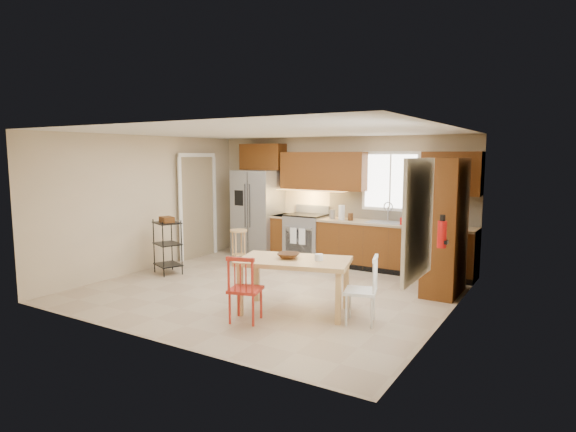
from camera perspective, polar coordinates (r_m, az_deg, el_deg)
The scene contains 33 objects.
floor at distance 7.81m, azimuth -2.15°, elevation -8.67°, with size 5.50×5.50×0.00m, color tan.
ceiling at distance 7.52m, azimuth -2.24°, elevation 9.97°, with size 5.50×5.00×0.02m, color silver.
wall_back at distance 9.74m, azimuth 5.92°, elevation 1.96°, with size 5.50×0.02×2.50m, color #CCB793.
wall_front at distance 5.67m, azimuth -16.23°, elevation -2.10°, with size 5.50×0.02×2.50m, color #CCB793.
wall_left at distance 9.36m, azimuth -16.41°, elevation 1.48°, with size 0.02×5.00×2.50m, color #CCB793.
wall_right at distance 6.49m, azimuth 18.55°, elevation -1.04°, with size 0.02×5.00×2.50m, color #CCB793.
refrigerator at distance 10.30m, azimuth -3.59°, elevation 0.37°, with size 0.92×0.75×1.82m, color gray.
range_stove at distance 9.81m, azimuth 2.17°, elevation -2.62°, with size 0.76×0.63×0.92m, color gray.
base_cabinet_narrow at distance 10.10m, azimuth -0.52°, elevation -2.39°, with size 0.30×0.60×0.90m, color #573010.
base_cabinet_run at distance 9.10m, azimuth 12.42°, elevation -3.64°, with size 2.92×0.60×0.90m, color #573010.
dishwasher at distance 8.66m, azimuth 15.32°, elevation -4.27°, with size 0.60×0.02×0.78m, color black.
backsplash at distance 9.26m, azimuth 13.11°, elevation 1.07°, with size 2.92×0.03×0.55m, color #C8B696.
upper_over_fridge at distance 10.39m, azimuth -3.01°, elevation 7.01°, with size 1.00×0.35×0.55m, color #603110.
upper_left_block at distance 9.66m, azimuth 4.17°, elevation 5.35°, with size 1.80×0.35×0.75m, color #603110.
upper_right_block at distance 8.81m, azimuth 18.87°, elevation 4.80°, with size 1.00×0.35×0.75m, color #603110.
window_back at distance 9.28m, azimuth 12.07°, elevation 4.05°, with size 1.12×0.04×1.12m, color white.
sink at distance 9.09m, azimuth 11.36°, elevation -1.00°, with size 0.62×0.46×0.16m, color gray.
undercab_glow at distance 9.80m, azimuth 2.52°, elevation 3.08°, with size 1.60×0.30×0.01m, color #FFBF66.
soap_bottle at distance 8.86m, azimuth 13.47°, elevation -0.39°, with size 0.09×0.09×0.19m, color #B40E0C.
paper_towel at distance 9.34m, azimuth 6.37°, elevation 0.43°, with size 0.12×0.12×0.28m, color silver.
canister_steel at distance 9.43m, azimuth 5.27°, elevation 0.20°, with size 0.11×0.11×0.18m, color gray.
canister_wood at distance 9.24m, azimuth 7.42°, elevation -0.10°, with size 0.10×0.10×0.14m, color #502F15.
pantry at distance 7.74m, azimuth 18.14°, elevation -1.22°, with size 0.50×0.95×2.10m, color #573010.
fire_extinguisher at distance 6.68m, azimuth 17.78°, elevation -2.08°, with size 0.12×0.12×0.36m, color #B40E0C.
window_right at distance 5.37m, azimuth 15.20°, elevation -0.42°, with size 0.04×1.02×1.32m, color white.
doorway at distance 10.24m, azimuth -10.70°, elevation 1.00°, with size 0.04×0.95×2.10m, color #8C7A59.
dining_table at distance 6.64m, azimuth 0.76°, elevation -8.30°, with size 1.49×0.84×0.72m, color tan, non-canonical shape.
chair_red at distance 6.29m, azimuth -5.06°, elevation -8.53°, with size 0.41×0.41×0.87m, color #AF281A, non-canonical shape.
chair_white at distance 6.26m, azimuth 8.61°, elevation -8.65°, with size 0.41×0.41×0.87m, color silver, non-canonical shape.
table_bowl at distance 6.60m, azimuth 0.07°, elevation -5.08°, with size 0.30×0.30×0.07m, color #502F15.
table_jar at distance 6.47m, azimuth 3.67°, elevation -5.09°, with size 0.10×0.10×0.12m, color silver.
bar_stool at distance 9.50m, azimuth -5.87°, elevation -3.69°, with size 0.34×0.34×0.69m, color tan, non-canonical shape.
utility_cart at distance 8.98m, azimuth -14.08°, elevation -3.56°, with size 0.49×0.38×0.99m, color black, non-canonical shape.
Camera 1 is at (4.13, -6.27, 2.14)m, focal length 30.00 mm.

